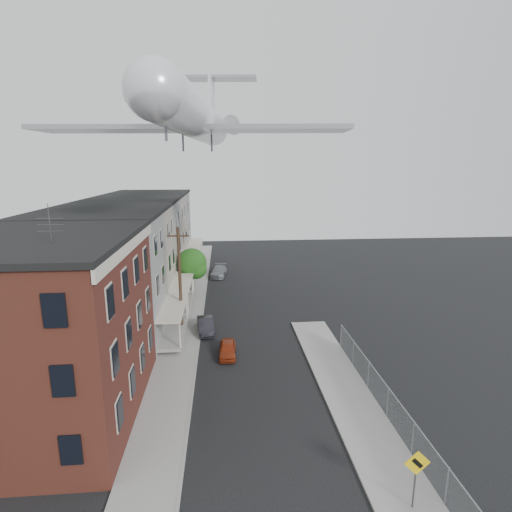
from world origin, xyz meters
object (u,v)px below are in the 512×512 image
Objects in this scene: warning_sign at (416,471)px; utility_pole at (180,279)px; car_near at (228,349)px; airplane at (196,118)px; street_tree at (193,264)px; car_far at (219,271)px; car_mid at (206,325)px.

warning_sign is 0.31× the size of utility_pole.
utility_pole is at bearing 120.48° from warning_sign.
airplane reaches higher than car_near.
warning_sign is at bearing -59.52° from utility_pole.
warning_sign is 0.54× the size of street_tree.
car_far is 0.15× the size of airplane.
car_near is 0.72× the size of car_far.
airplane is at bearing -88.09° from car_far.
warning_sign is 28.56m from airplane.
street_tree reaches higher than car_near.
street_tree is 16.01m from airplane.
utility_pole is 1.73× the size of street_tree.
utility_pole is at bearing 167.13° from car_mid.
street_tree reaches higher than car_far.
car_far is 22.55m from airplane.
car_far is at bearing 79.90° from car_mid.
car_far is (0.97, 17.59, 0.03)m from car_mid.
car_near is (3.80, -4.71, -4.14)m from utility_pole.
utility_pole is 2.07× the size of car_far.
airplane reaches higher than utility_pole.
utility_pole is at bearing 130.82° from car_near.
airplane is (-2.24, 7.43, 17.16)m from car_near.
street_tree is at bearing 110.58° from warning_sign.
airplane reaches higher than car_mid.
warning_sign reaches higher than car_near.
utility_pole is (-11.20, 19.03, 2.79)m from warning_sign.
street_tree is 1.43× the size of car_mid.
street_tree is (-10.87, 28.95, 1.57)m from warning_sign.
car_far is (-8.23, 36.41, -1.25)m from warning_sign.
utility_pole is 0.32× the size of airplane.
utility_pole reaches higher than warning_sign.
warning_sign is 0.10× the size of airplane.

